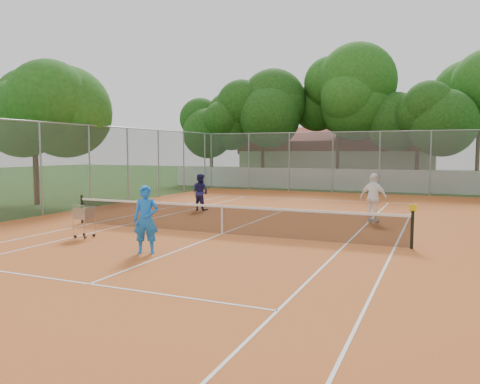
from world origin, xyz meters
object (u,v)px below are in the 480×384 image
at_px(tennis_net, 222,219).
at_px(ball_hopper, 84,221).
at_px(player_far_left, 200,192).
at_px(player_near, 146,220).
at_px(clubhouse, 339,157).
at_px(player_far_right, 374,198).

distance_m(tennis_net, ball_hopper, 4.41).
bearing_deg(player_far_left, player_near, 120.38).
relative_size(tennis_net, ball_hopper, 11.07).
height_order(tennis_net, ball_hopper, ball_hopper).
xyz_separation_m(tennis_net, player_far_left, (-3.59, 5.18, 0.36)).
bearing_deg(ball_hopper, clubhouse, 77.54).
xyz_separation_m(player_far_left, player_far_right, (7.86, -0.54, 0.10)).
bearing_deg(player_far_left, ball_hopper, 100.24).
bearing_deg(tennis_net, clubhouse, 93.95).
bearing_deg(tennis_net, ball_hopper, -147.92).
height_order(player_far_right, ball_hopper, player_far_right).
distance_m(player_near, ball_hopper, 3.35).
xyz_separation_m(tennis_net, ball_hopper, (-3.74, -2.34, 0.05)).
xyz_separation_m(clubhouse, player_near, (1.39, -32.47, -1.26)).
bearing_deg(clubhouse, tennis_net, -86.05).
bearing_deg(player_far_left, tennis_net, 136.07).
height_order(tennis_net, clubhouse, clubhouse).
relative_size(clubhouse, player_far_right, 8.65).
distance_m(tennis_net, clubhouse, 29.12).
bearing_deg(player_far_left, clubhouse, -82.49).
bearing_deg(player_near, tennis_net, 55.24).
bearing_deg(ball_hopper, tennis_net, 22.79).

